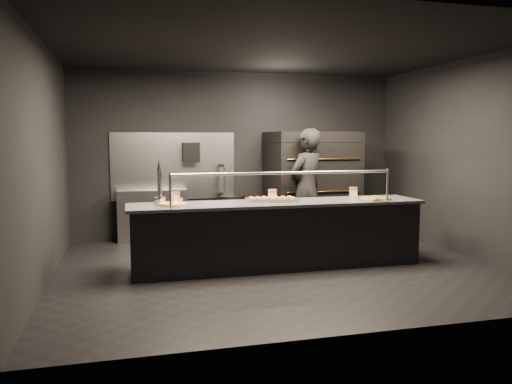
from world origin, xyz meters
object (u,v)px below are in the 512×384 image
towel_dispenser (191,152)px  trash_bin (232,217)px  slider_tray_b (281,199)px  square_pizza (375,199)px  worker (307,188)px  slider_tray_a (262,199)px  beer_tap (160,191)px  fire_extinguisher (221,179)px  pizza_oven (311,184)px  service_counter (278,234)px  prep_shelf (153,215)px  round_pizza (172,204)px

towel_dispenser → trash_bin: towel_dispenser is taller
slider_tray_b → square_pizza: slider_tray_b is taller
trash_bin → worker: worker is taller
slider_tray_a → trash_bin: slider_tray_a is taller
towel_dispenser → slider_tray_a: size_ratio=0.75×
beer_tap → square_pizza: bearing=-6.6°
fire_extinguisher → slider_tray_b: fire_extinguisher is taller
pizza_oven → square_pizza: bearing=-84.4°
trash_bin → worker: size_ratio=0.39×
service_counter → prep_shelf: 2.82m
beer_tap → trash_bin: beer_tap is taller
service_counter → towel_dispenser: 2.78m
towel_dispenser → square_pizza: bearing=-47.8°
fire_extinguisher → beer_tap: 2.53m
pizza_oven → square_pizza: 2.06m
fire_extinguisher → beer_tap: size_ratio=0.83×
slider_tray_b → square_pizza: size_ratio=1.00×
towel_dispenser → slider_tray_b: size_ratio=0.82×
towel_dispenser → slider_tray_a: bearing=-72.8°
prep_shelf → round_pizza: size_ratio=2.94×
fire_extinguisher → slider_tray_a: 2.28m
service_counter → prep_shelf: size_ratio=3.42×
slider_tray_b → trash_bin: slider_tray_b is taller
service_counter → trash_bin: 2.23m
square_pizza → worker: bearing=113.8°
round_pizza → towel_dispenser: bearing=77.1°
beer_tap → round_pizza: size_ratio=1.48×
prep_shelf → fire_extinguisher: fire_extinguisher is taller
worker → trash_bin: bearing=-75.5°
prep_shelf → trash_bin: 1.41m
towel_dispenser → slider_tray_b: bearing=-67.7°
towel_dispenser → trash_bin: size_ratio=0.45×
service_counter → pizza_oven: (1.20, 1.90, 0.50)m
fire_extinguisher → pizza_oven: bearing=-17.9°
towel_dispenser → worker: (1.74, -1.26, -0.57)m
beer_tap → worker: bearing=21.0°
towel_dispenser → square_pizza: (2.30, -2.54, -0.61)m
towel_dispenser → round_pizza: bearing=-102.9°
beer_tap → round_pizza: (0.15, -0.21, -0.16)m
service_counter → slider_tray_b: bearing=42.4°
round_pizza → slider_tray_b: 1.51m
prep_shelf → square_pizza: 3.92m
service_counter → slider_tray_a: 0.54m
square_pizza → trash_bin: square_pizza is taller
towel_dispenser → round_pizza: (-0.55, -2.40, -0.61)m
round_pizza → worker: bearing=26.5°
round_pizza → trash_bin: (1.25, 2.23, -0.55)m
fire_extinguisher → towel_dispenser: bearing=-179.0°
round_pizza → worker: 2.55m
fire_extinguisher → slider_tray_a: size_ratio=1.09×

